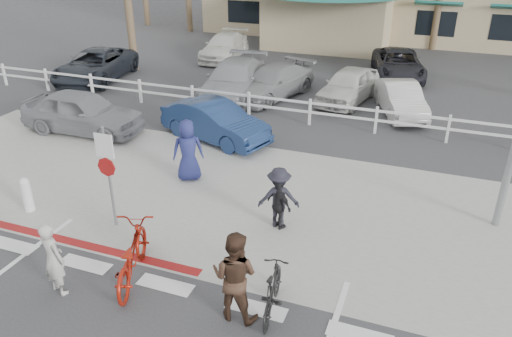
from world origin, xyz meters
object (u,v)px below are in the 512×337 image
at_px(sign_post, 109,173).
at_px(bike_black, 273,291).
at_px(car_red_compact, 83,112).
at_px(car_white_sedan, 215,121).
at_px(bike_red, 131,255).

xyz_separation_m(sign_post, bike_black, (4.61, -1.55, -0.95)).
bearing_deg(bike_black, car_red_compact, -42.29).
xyz_separation_m(bike_black, car_white_sedan, (-4.58, 7.38, 0.16)).
bearing_deg(bike_black, car_white_sedan, -65.78).
relative_size(sign_post, bike_red, 1.30).
bearing_deg(bike_black, bike_red, -6.38).
xyz_separation_m(car_white_sedan, car_red_compact, (-4.66, -0.99, 0.08)).
xyz_separation_m(bike_red, bike_black, (3.05, 0.07, -0.08)).
xyz_separation_m(sign_post, car_white_sedan, (0.03, 5.83, -0.79)).
bearing_deg(car_red_compact, bike_black, -126.26).
height_order(sign_post, car_white_sedan, sign_post).
height_order(bike_black, car_white_sedan, car_white_sedan).
relative_size(bike_red, car_red_compact, 0.51).
relative_size(car_white_sedan, car_red_compact, 0.92).
distance_m(car_white_sedan, car_red_compact, 4.77).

